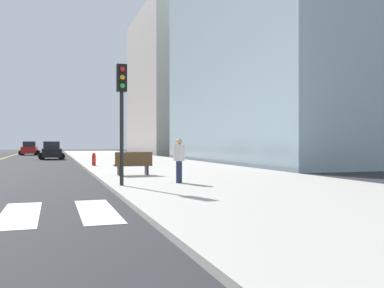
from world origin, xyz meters
TOP-DOWN VIEW (x-y plane):
  - sidewalk_kerb_east at (12.20, 20.00)m, footprint 10.00×120.00m
  - parking_garage_concrete at (27.34, 60.79)m, footprint 18.00×24.00m
  - car_red_nearest at (2.07, 57.80)m, footprint 2.75×4.34m
  - car_black_second at (5.08, 40.08)m, footprint 2.70×4.23m
  - traffic_light_near_corner at (7.64, 8.72)m, footprint 0.36×0.41m
  - park_bench at (8.93, 13.56)m, footprint 1.81×0.59m
  - pedestrian_waiting_east at (9.93, 9.09)m, footprint 0.43×0.43m
  - fire_hydrant at (7.91, 22.93)m, footprint 0.26×0.26m

SIDE VIEW (x-z plane):
  - sidewalk_kerb_east at x=12.20m, z-range 0.00..0.15m
  - fire_hydrant at x=7.91m, z-range 0.13..1.02m
  - park_bench at x=8.93m, z-range 0.13..1.25m
  - car_black_second at x=5.08m, z-range -0.06..1.80m
  - car_red_nearest at x=2.07m, z-range -0.06..1.85m
  - pedestrian_waiting_east at x=9.93m, z-range 0.24..1.97m
  - traffic_light_near_corner at x=7.64m, z-range 1.06..5.49m
  - parking_garage_concrete at x=27.34m, z-range 0.00..22.64m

